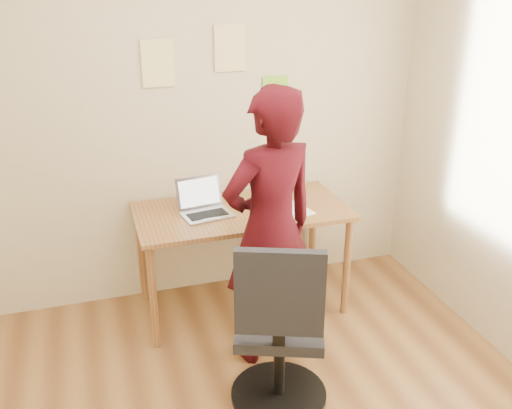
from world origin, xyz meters
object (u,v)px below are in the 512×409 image
object	(u,v)px
office_chair	(279,338)
person	(270,230)
desk	(241,221)
laptop	(204,206)
phone	(283,217)

from	to	relation	value
office_chair	person	size ratio (longest dim) A/B	0.61
desk	laptop	size ratio (longest dim) A/B	4.01
office_chair	person	world-z (taller)	person
desk	laptop	bearing A→B (deg)	177.33
phone	office_chair	distance (m)	0.92
laptop	office_chair	distance (m)	1.10
phone	laptop	bearing A→B (deg)	125.59
laptop	phone	distance (m)	0.52
desk	phone	xyz separation A→B (m)	(0.22, -0.21, 0.09)
desk	person	bearing A→B (deg)	-88.32
laptop	office_chair	world-z (taller)	office_chair
laptop	phone	bearing A→B (deg)	-34.43
office_chair	person	bearing A→B (deg)	98.80
laptop	phone	xyz separation A→B (m)	(0.47, -0.22, -0.04)
office_chair	phone	bearing A→B (deg)	90.45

